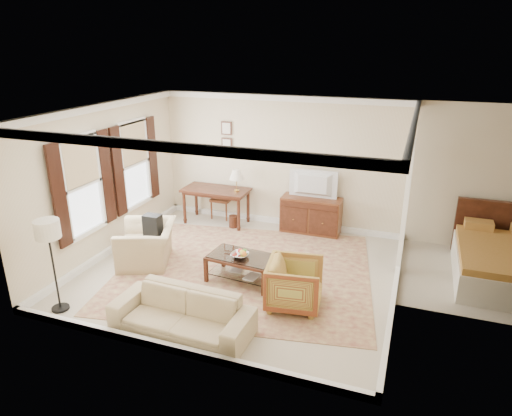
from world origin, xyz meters
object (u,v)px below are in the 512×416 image
Objects in this scene: tv at (312,176)px; club_armchair at (146,238)px; sideboard at (311,215)px; coffee_table at (242,261)px; sofa at (181,308)px; striped_armchair at (295,282)px; writing_desk at (216,193)px.

tv reaches higher than club_armchair.
sideboard is 3.56m from club_armchair.
coffee_table is (-0.61, -2.54, -0.02)m from sideboard.
coffee_table is 0.59× the size of sofa.
sideboard is at bearing -90.00° from tv.
sofa is (1.68, -1.74, -0.10)m from club_armchair.
coffee_table is at bearing 58.56° from striped_armchair.
tv reaches higher than sideboard.
club_armchair reaches higher than coffee_table.
striped_armchair is 1.80m from sofa.
sideboard is 0.89m from tv.
sideboard is (2.17, 0.20, -0.31)m from writing_desk.
writing_desk reaches higher than coffee_table.
tv is 0.87× the size of club_armchair.
club_armchair is at bearing -135.80° from sideboard.
sofa is at bearing -98.97° from coffee_table.
writing_desk is 3.86m from striped_armchair.
club_armchair reaches higher than writing_desk.
tv is at bearing 111.98° from club_armchair.
tv is (0.00, -0.02, 0.89)m from sideboard.
tv is at bearing 4.64° from writing_desk.
sofa is at bearing 124.46° from striped_armchair.
tv is at bearing 0.85° from striped_armchair.
striped_armchair is (2.63, -2.81, -0.28)m from writing_desk.
tv is 0.82× the size of coffee_table.
club_armchair is at bearing 72.19° from striped_armchair.
striped_armchair is 3.06m from club_armchair.
tv is (2.17, 0.18, 0.58)m from writing_desk.
club_armchair is (-0.38, -2.28, -0.21)m from writing_desk.
tv is 4.38m from sofa.
coffee_table is 1.42× the size of striped_armchair.
tv is 3.63m from club_armchair.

